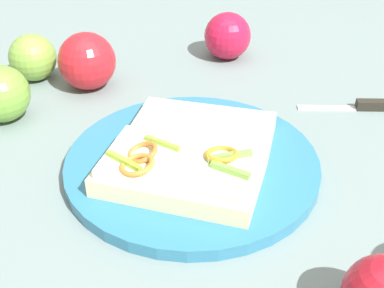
{
  "coord_description": "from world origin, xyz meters",
  "views": [
    {
      "loc": [
        -0.44,
        -0.2,
        0.36
      ],
      "look_at": [
        0.0,
        0.0,
        0.03
      ],
      "focal_mm": 48.4,
      "sensor_mm": 36.0,
      "label": 1
    }
  ],
  "objects_px": {
    "apple_1": "(33,57)",
    "apple_4": "(228,36)",
    "knife": "(358,106)",
    "plate": "(192,164)",
    "sandwich": "(179,171)",
    "apple_3": "(0,95)",
    "bread_slice_side": "(203,130)",
    "apple_2": "(87,61)"
  },
  "relations": [
    {
      "from": "knife",
      "to": "sandwich",
      "type": "bearing_deg",
      "value": 38.39
    },
    {
      "from": "sandwich",
      "to": "bread_slice_side",
      "type": "relative_size",
      "value": 1.09
    },
    {
      "from": "apple_3",
      "to": "knife",
      "type": "height_order",
      "value": "apple_3"
    },
    {
      "from": "bread_slice_side",
      "to": "knife",
      "type": "relative_size",
      "value": 1.38
    },
    {
      "from": "plate",
      "to": "apple_4",
      "type": "height_order",
      "value": "apple_4"
    },
    {
      "from": "sandwich",
      "to": "apple_1",
      "type": "relative_size",
      "value": 2.59
    },
    {
      "from": "apple_2",
      "to": "apple_1",
      "type": "bearing_deg",
      "value": 96.95
    },
    {
      "from": "sandwich",
      "to": "knife",
      "type": "relative_size",
      "value": 1.51
    },
    {
      "from": "bread_slice_side",
      "to": "apple_2",
      "type": "xyz_separation_m",
      "value": [
        0.08,
        0.21,
        0.02
      ]
    },
    {
      "from": "plate",
      "to": "apple_3",
      "type": "relative_size",
      "value": 3.88
    },
    {
      "from": "plate",
      "to": "bread_slice_side",
      "type": "bearing_deg",
      "value": 7.75
    },
    {
      "from": "plate",
      "to": "apple_2",
      "type": "height_order",
      "value": "apple_2"
    },
    {
      "from": "apple_1",
      "to": "apple_2",
      "type": "relative_size",
      "value": 0.84
    },
    {
      "from": "plate",
      "to": "sandwich",
      "type": "height_order",
      "value": "sandwich"
    },
    {
      "from": "bread_slice_side",
      "to": "apple_1",
      "type": "relative_size",
      "value": 2.37
    },
    {
      "from": "apple_3",
      "to": "apple_4",
      "type": "xyz_separation_m",
      "value": [
        0.3,
        -0.2,
        0.0
      ]
    },
    {
      "from": "sandwich",
      "to": "apple_1",
      "type": "bearing_deg",
      "value": -34.23
    },
    {
      "from": "plate",
      "to": "apple_1",
      "type": "distance_m",
      "value": 0.33
    },
    {
      "from": "plate",
      "to": "knife",
      "type": "bearing_deg",
      "value": -34.78
    },
    {
      "from": "bread_slice_side",
      "to": "plate",
      "type": "bearing_deg",
      "value": 87.23
    },
    {
      "from": "plate",
      "to": "knife",
      "type": "xyz_separation_m",
      "value": [
        0.22,
        -0.15,
        -0.0
      ]
    },
    {
      "from": "apple_4",
      "to": "knife",
      "type": "relative_size",
      "value": 0.63
    },
    {
      "from": "apple_1",
      "to": "apple_4",
      "type": "height_order",
      "value": "apple_4"
    },
    {
      "from": "bread_slice_side",
      "to": "apple_4",
      "type": "distance_m",
      "value": 0.26
    },
    {
      "from": "apple_2",
      "to": "apple_3",
      "type": "relative_size",
      "value": 1.11
    },
    {
      "from": "apple_1",
      "to": "knife",
      "type": "distance_m",
      "value": 0.47
    },
    {
      "from": "apple_3",
      "to": "bread_slice_side",
      "type": "bearing_deg",
      "value": -79.63
    },
    {
      "from": "plate",
      "to": "sandwich",
      "type": "relative_size",
      "value": 1.6
    },
    {
      "from": "plate",
      "to": "apple_2",
      "type": "xyz_separation_m",
      "value": [
        0.12,
        0.22,
        0.03
      ]
    },
    {
      "from": "apple_1",
      "to": "apple_2",
      "type": "height_order",
      "value": "apple_2"
    },
    {
      "from": "sandwich",
      "to": "apple_1",
      "type": "height_order",
      "value": "apple_1"
    },
    {
      "from": "apple_1",
      "to": "knife",
      "type": "bearing_deg",
      "value": -76.92
    },
    {
      "from": "apple_2",
      "to": "apple_4",
      "type": "relative_size",
      "value": 1.11
    },
    {
      "from": "plate",
      "to": "apple_4",
      "type": "bearing_deg",
      "value": 13.66
    },
    {
      "from": "plate",
      "to": "apple_2",
      "type": "bearing_deg",
      "value": 61.05
    },
    {
      "from": "bread_slice_side",
      "to": "apple_3",
      "type": "bearing_deg",
      "value": -0.14
    },
    {
      "from": "sandwich",
      "to": "apple_3",
      "type": "xyz_separation_m",
      "value": [
        0.04,
        0.28,
        0.01
      ]
    },
    {
      "from": "apple_1",
      "to": "apple_2",
      "type": "xyz_separation_m",
      "value": [
        0.01,
        -0.09,
        0.01
      ]
    },
    {
      "from": "sandwich",
      "to": "knife",
      "type": "height_order",
      "value": "sandwich"
    },
    {
      "from": "plate",
      "to": "apple_3",
      "type": "height_order",
      "value": "apple_3"
    },
    {
      "from": "sandwich",
      "to": "bread_slice_side",
      "type": "xyz_separation_m",
      "value": [
        0.09,
        0.01,
        -0.01
      ]
    },
    {
      "from": "apple_3",
      "to": "plate",
      "type": "bearing_deg",
      "value": -89.46
    }
  ]
}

